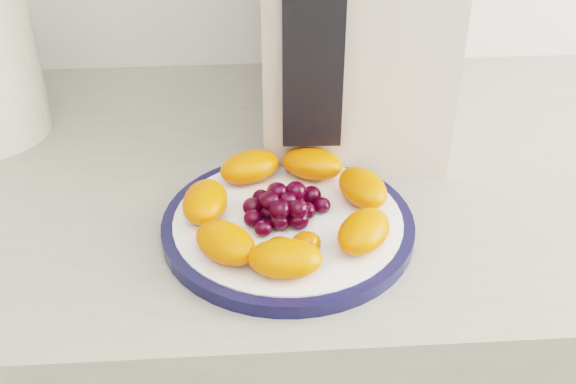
{
  "coord_description": "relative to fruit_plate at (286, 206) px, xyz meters",
  "views": [
    {
      "loc": [
        0.07,
        0.47,
        1.36
      ],
      "look_at": [
        0.11,
        1.07,
        0.95
      ],
      "focal_mm": 45.0,
      "sensor_mm": 36.0,
      "label": 1
    }
  ],
  "objects": [
    {
      "name": "plate_rim",
      "position": [
        0.0,
        0.0,
        -0.03
      ],
      "size": [
        0.26,
        0.26,
        0.01
      ],
      "primitive_type": "cylinder",
      "color": "black",
      "rests_on": "counter"
    },
    {
      "name": "fruit_plate",
      "position": [
        0.0,
        0.0,
        0.0
      ],
      "size": [
        0.23,
        0.22,
        0.03
      ],
      "color": "#FF4803",
      "rests_on": "plate_face"
    },
    {
      "name": "plate_face",
      "position": [
        0.0,
        0.0,
        -0.02
      ],
      "size": [
        0.24,
        0.24,
        0.02
      ],
      "primitive_type": "cylinder",
      "color": "white",
      "rests_on": "counter"
    },
    {
      "name": "appliance_panel",
      "position": [
        0.03,
        0.1,
        0.16
      ],
      "size": [
        0.06,
        0.02,
        0.28
      ],
      "primitive_type": "cube",
      "rotation": [
        0.0,
        0.0,
        -0.05
      ],
      "color": "black",
      "rests_on": "appliance_body"
    }
  ]
}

